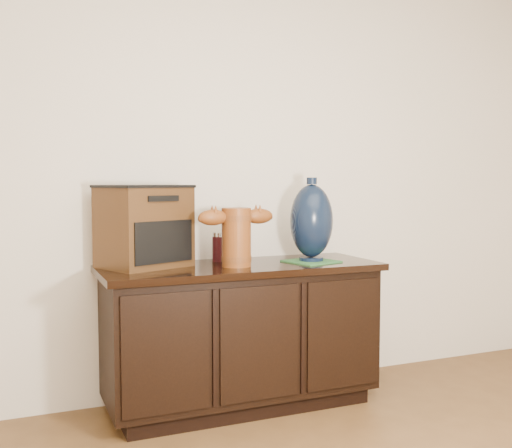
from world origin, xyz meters
name	(u,v)px	position (x,y,z in m)	size (l,w,h in m)	color
sideboard	(241,334)	(0.00, 2.23, 0.39)	(1.46, 0.56, 0.75)	black
terracotta_vessel	(236,234)	(-0.05, 2.17, 0.92)	(0.42, 0.17, 0.30)	brown
tv_radio	(144,226)	(-0.48, 2.34, 0.96)	(0.51, 0.47, 0.42)	#412610
green_mat	(311,261)	(0.39, 2.18, 0.76)	(0.24, 0.24, 0.01)	#2D6531
lamp_base	(311,221)	(0.39, 2.18, 0.97)	(0.28, 0.28, 0.45)	black
spray_can	(217,247)	(-0.08, 2.38, 0.83)	(0.05, 0.05, 0.16)	#590F17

